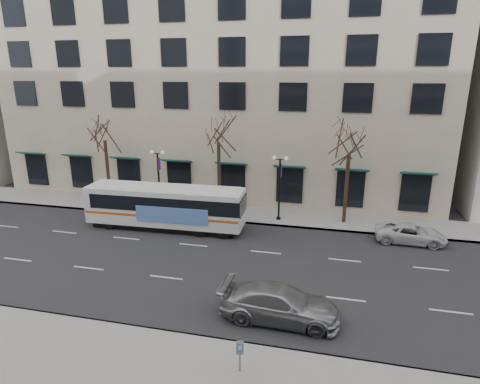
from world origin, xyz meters
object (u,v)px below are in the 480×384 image
(tree_far_left, at_px, (104,129))
(lamp_post_left, at_px, (159,178))
(lamp_post_right, at_px, (280,185))
(silver_car, at_px, (280,304))
(city_bus, at_px, (166,206))
(tree_far_mid, at_px, (218,130))
(white_pickup, at_px, (411,233))
(tree_far_right, at_px, (350,141))
(pay_station, at_px, (240,350))

(tree_far_left, height_order, lamp_post_left, tree_far_left)
(lamp_post_right, bearing_deg, silver_car, -81.85)
(city_bus, bearing_deg, tree_far_mid, 51.49)
(lamp_post_right, xyz_separation_m, white_pickup, (9.40, -2.00, -2.30))
(tree_far_right, xyz_separation_m, lamp_post_right, (-4.99, -0.60, -3.48))
(tree_far_mid, height_order, lamp_post_right, tree_far_mid)
(tree_far_right, height_order, city_bus, tree_far_right)
(tree_far_right, bearing_deg, lamp_post_left, -177.71)
(lamp_post_left, height_order, white_pickup, lamp_post_left)
(silver_car, height_order, white_pickup, silver_car)
(lamp_post_right, relative_size, city_bus, 0.44)
(pay_station, bearing_deg, silver_car, 60.79)
(tree_far_left, relative_size, city_bus, 0.70)
(lamp_post_left, height_order, pay_station, lamp_post_left)
(lamp_post_left, distance_m, silver_car, 17.73)
(lamp_post_left, distance_m, lamp_post_right, 10.00)
(pay_station, bearing_deg, white_pickup, 45.33)
(lamp_post_right, distance_m, city_bus, 8.73)
(tree_far_left, relative_size, pay_station, 6.36)
(tree_far_left, distance_m, lamp_post_left, 6.29)
(lamp_post_left, bearing_deg, tree_far_left, 173.17)
(tree_far_right, xyz_separation_m, city_bus, (-12.96, -3.95, -4.67))
(tree_far_mid, relative_size, lamp_post_left, 1.64)
(silver_car, relative_size, pay_station, 4.34)
(tree_far_mid, xyz_separation_m, silver_car, (6.87, -13.60, -6.08))
(city_bus, height_order, silver_car, city_bus)
(lamp_post_right, bearing_deg, pay_station, -87.12)
(lamp_post_left, distance_m, pay_station, 20.22)
(lamp_post_left, height_order, lamp_post_right, same)
(city_bus, distance_m, pay_station, 16.23)
(tree_far_left, xyz_separation_m, white_pickup, (24.41, -2.60, -6.05))
(white_pickup, relative_size, pay_station, 3.55)
(tree_far_left, bearing_deg, lamp_post_right, -2.29)
(tree_far_left, distance_m, tree_far_mid, 10.00)
(lamp_post_left, bearing_deg, white_pickup, -5.89)
(tree_far_left, distance_m, pay_station, 24.32)
(lamp_post_right, xyz_separation_m, city_bus, (-7.97, -3.35, -1.19))
(silver_car, bearing_deg, pay_station, 166.87)
(lamp_post_right, height_order, white_pickup, lamp_post_right)
(tree_far_left, bearing_deg, white_pickup, -6.08)
(lamp_post_left, bearing_deg, pay_station, -57.39)
(tree_far_right, bearing_deg, lamp_post_right, -173.15)
(lamp_post_left, bearing_deg, tree_far_mid, 6.85)
(silver_car, distance_m, white_pickup, 13.34)
(city_bus, bearing_deg, pay_station, -58.71)
(lamp_post_left, bearing_deg, silver_car, -47.62)
(white_pickup, distance_m, pay_station, 17.24)
(white_pickup, bearing_deg, pay_station, 152.23)
(city_bus, xyz_separation_m, pay_station, (8.82, -13.61, -0.65))
(tree_far_right, relative_size, lamp_post_left, 1.55)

